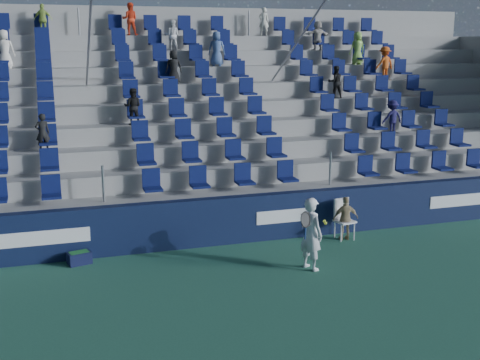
{
  "coord_description": "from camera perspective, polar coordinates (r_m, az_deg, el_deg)",
  "views": [
    {
      "loc": [
        -4.06,
        -10.79,
        4.95
      ],
      "look_at": [
        0.2,
        2.8,
        1.7
      ],
      "focal_mm": 45.0,
      "sensor_mm": 36.0,
      "label": 1
    }
  ],
  "objects": [
    {
      "name": "ball_bin",
      "position": [
        14.37,
        -15.0,
        -7.09
      ],
      "size": [
        0.58,
        0.45,
        0.29
      ],
      "color": "black",
      "rests_on": "ground"
    },
    {
      "name": "tennis_player",
      "position": [
        13.46,
        6.75,
        -5.07
      ],
      "size": [
        0.7,
        0.71,
        1.65
      ],
      "color": "silver",
      "rests_on": "ground"
    },
    {
      "name": "line_judge",
      "position": [
        15.65,
        9.99,
        -3.61
      ],
      "size": [
        0.7,
        0.37,
        1.13
      ],
      "primitive_type": "imported",
      "rotation": [
        0.0,
        0.0,
        3.0
      ],
      "color": "tan",
      "rests_on": "ground"
    },
    {
      "name": "line_judge_chair",
      "position": [
        15.78,
        9.73,
        -3.37
      ],
      "size": [
        0.53,
        0.55,
        1.04
      ],
      "color": "white",
      "rests_on": "ground"
    },
    {
      "name": "ground",
      "position": [
        12.55,
        3.0,
        -10.4
      ],
      "size": [
        70.0,
        70.0,
        0.0
      ],
      "primitive_type": "plane",
      "color": "#2B664E",
      "rests_on": "ground"
    },
    {
      "name": "grandstand",
      "position": [
        19.67,
        -5.33,
        4.58
      ],
      "size": [
        24.0,
        8.17,
        6.63
      ],
      "color": "gray",
      "rests_on": "ground"
    },
    {
      "name": "sponsor_wall",
      "position": [
        15.16,
        -1.11,
        -3.82
      ],
      "size": [
        24.0,
        0.32,
        1.2
      ],
      "color": "#0F1939",
      "rests_on": "ground"
    }
  ]
}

